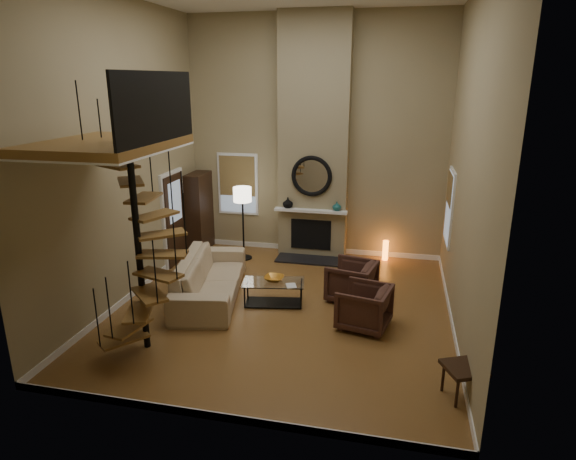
% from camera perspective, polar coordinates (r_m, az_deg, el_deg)
% --- Properties ---
extents(ground, '(6.00, 6.50, 0.01)m').
position_cam_1_polar(ground, '(9.27, -0.55, -9.04)').
color(ground, olive).
rests_on(ground, ground).
extents(back_wall, '(6.00, 0.02, 5.50)m').
position_cam_1_polar(back_wall, '(11.59, 3.15, 10.48)').
color(back_wall, '#988962').
rests_on(back_wall, ground).
extents(front_wall, '(6.00, 0.02, 5.50)m').
position_cam_1_polar(front_wall, '(5.38, -8.59, 2.58)').
color(front_wall, '#988962').
rests_on(front_wall, ground).
extents(left_wall, '(0.02, 6.50, 5.50)m').
position_cam_1_polar(left_wall, '(9.57, -18.56, 8.23)').
color(left_wall, '#988962').
rests_on(left_wall, ground).
extents(right_wall, '(0.02, 6.50, 5.50)m').
position_cam_1_polar(right_wall, '(8.28, 20.19, 6.80)').
color(right_wall, '#988962').
rests_on(right_wall, ground).
extents(baseboard_back, '(6.00, 0.02, 0.12)m').
position_cam_1_polar(baseboard_back, '(12.19, 2.94, -2.19)').
color(baseboard_back, white).
rests_on(baseboard_back, ground).
extents(baseboard_front, '(6.00, 0.02, 0.12)m').
position_cam_1_polar(baseboard_front, '(6.60, -7.46, -20.65)').
color(baseboard_front, white).
rests_on(baseboard_front, ground).
extents(baseboard_left, '(0.02, 6.50, 0.12)m').
position_cam_1_polar(baseboard_left, '(10.29, -17.10, -6.71)').
color(baseboard_left, white).
rests_on(baseboard_left, ground).
extents(baseboard_right, '(0.02, 6.50, 0.12)m').
position_cam_1_polar(baseboard_right, '(9.11, 18.38, -10.05)').
color(baseboard_right, white).
rests_on(baseboard_right, ground).
extents(chimney_breast, '(1.60, 0.38, 5.50)m').
position_cam_1_polar(chimney_breast, '(11.40, 2.99, 10.38)').
color(chimney_breast, '#877A58').
rests_on(chimney_breast, ground).
extents(hearth, '(1.50, 0.60, 0.04)m').
position_cam_1_polar(hearth, '(11.58, 2.37, -3.45)').
color(hearth, black).
rests_on(hearth, ground).
extents(firebox, '(0.95, 0.02, 0.72)m').
position_cam_1_polar(firebox, '(11.68, 2.66, -0.52)').
color(firebox, black).
rests_on(firebox, chimney_breast).
extents(mantel, '(1.70, 0.18, 0.06)m').
position_cam_1_polar(mantel, '(11.43, 2.63, 2.23)').
color(mantel, white).
rests_on(mantel, chimney_breast).
extents(mirror_frame, '(0.94, 0.10, 0.94)m').
position_cam_1_polar(mirror_frame, '(11.31, 2.74, 6.22)').
color(mirror_frame, black).
rests_on(mirror_frame, chimney_breast).
extents(mirror_disc, '(0.80, 0.01, 0.80)m').
position_cam_1_polar(mirror_disc, '(11.32, 2.75, 6.23)').
color(mirror_disc, white).
rests_on(mirror_disc, chimney_breast).
extents(vase_left, '(0.24, 0.24, 0.25)m').
position_cam_1_polar(vase_left, '(11.54, -0.02, 3.17)').
color(vase_left, black).
rests_on(vase_left, mantel).
extents(vase_right, '(0.20, 0.20, 0.21)m').
position_cam_1_polar(vase_right, '(11.35, 5.66, 2.76)').
color(vase_right, '#175050').
rests_on(vase_right, mantel).
extents(window_back, '(1.02, 0.06, 1.52)m').
position_cam_1_polar(window_back, '(12.20, -5.82, 5.39)').
color(window_back, white).
rests_on(window_back, back_wall).
extents(window_right, '(0.06, 1.02, 1.52)m').
position_cam_1_polar(window_right, '(10.45, 18.16, 2.65)').
color(window_right, white).
rests_on(window_right, right_wall).
extents(entry_door, '(0.10, 1.05, 2.16)m').
position_cam_1_polar(entry_door, '(11.44, -13.00, 1.29)').
color(entry_door, white).
rests_on(entry_door, ground).
extents(loft, '(1.70, 2.20, 1.09)m').
position_cam_1_polar(loft, '(7.49, -19.61, 9.64)').
color(loft, olive).
rests_on(loft, left_wall).
extents(spiral_stair, '(1.47, 1.47, 4.06)m').
position_cam_1_polar(spiral_stair, '(7.67, -16.84, -1.11)').
color(spiral_stair, black).
rests_on(spiral_stair, ground).
extents(hutch, '(0.40, 0.86, 1.92)m').
position_cam_1_polar(hutch, '(12.29, -10.20, 2.07)').
color(hutch, black).
rests_on(hutch, ground).
extents(sofa, '(1.60, 2.91, 0.80)m').
position_cam_1_polar(sofa, '(9.72, -9.05, -5.40)').
color(sofa, tan).
rests_on(sofa, ground).
extents(armchair_near, '(1.02, 1.01, 0.79)m').
position_cam_1_polar(armchair_near, '(9.58, 7.81, -5.97)').
color(armchair_near, '#462820').
rests_on(armchair_near, ground).
extents(armchair_far, '(0.99, 0.98, 0.76)m').
position_cam_1_polar(armchair_far, '(8.58, 9.27, -8.89)').
color(armchair_far, '#462820').
rests_on(armchair_far, ground).
extents(coffee_table, '(1.23, 0.76, 0.44)m').
position_cam_1_polar(coffee_table, '(9.32, -1.68, -6.94)').
color(coffee_table, silver).
rests_on(coffee_table, ground).
extents(bowl, '(0.37, 0.37, 0.09)m').
position_cam_1_polar(bowl, '(9.28, -1.62, -5.61)').
color(bowl, '#C47D22').
rests_on(bowl, coffee_table).
extents(book, '(0.25, 0.29, 0.02)m').
position_cam_1_polar(book, '(9.04, 0.23, -6.48)').
color(book, gray).
rests_on(book, coffee_table).
extents(floor_lamp, '(0.42, 0.42, 1.73)m').
position_cam_1_polar(floor_lamp, '(11.35, -5.28, 3.44)').
color(floor_lamp, black).
rests_on(floor_lamp, ground).
extents(accent_lamp, '(0.13, 0.13, 0.46)m').
position_cam_1_polar(accent_lamp, '(11.72, 11.18, -2.32)').
color(accent_lamp, orange).
rests_on(accent_lamp, ground).
extents(side_chair, '(0.65, 0.65, 1.01)m').
position_cam_1_polar(side_chair, '(7.11, 20.36, -14.08)').
color(side_chair, black).
rests_on(side_chair, ground).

